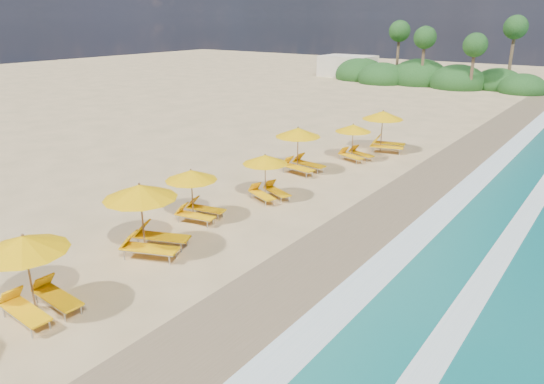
% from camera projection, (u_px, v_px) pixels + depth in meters
% --- Properties ---
extents(ground, '(160.00, 160.00, 0.00)m').
position_uv_depth(ground, '(272.00, 219.00, 20.73)').
color(ground, tan).
rests_on(ground, ground).
extents(wet_sand, '(4.00, 160.00, 0.01)m').
position_uv_depth(wet_sand, '(359.00, 243.00, 18.51)').
color(wet_sand, '#876F50').
rests_on(wet_sand, ground).
extents(surf_foam, '(4.00, 160.00, 0.01)m').
position_uv_depth(surf_foam, '(430.00, 263.00, 17.00)').
color(surf_foam, white).
rests_on(surf_foam, ground).
extents(station_1, '(2.67, 2.48, 2.43)m').
position_uv_depth(station_1, '(32.00, 271.00, 13.73)').
color(station_1, olive).
rests_on(station_1, ground).
extents(station_2, '(3.40, 3.37, 2.61)m').
position_uv_depth(station_2, '(147.00, 214.00, 17.35)').
color(station_2, olive).
rests_on(station_2, ground).
extents(station_3, '(2.63, 2.52, 2.17)m').
position_uv_depth(station_3, '(195.00, 191.00, 20.34)').
color(station_3, olive).
rests_on(station_3, ground).
extents(station_4, '(2.74, 2.71, 2.12)m').
position_uv_depth(station_4, '(267.00, 174.00, 22.65)').
color(station_4, olive).
rests_on(station_4, ground).
extents(station_5, '(2.87, 2.71, 2.47)m').
position_uv_depth(station_5, '(300.00, 147.00, 26.54)').
color(station_5, olive).
rests_on(station_5, ground).
extents(station_6, '(2.72, 2.66, 2.13)m').
position_uv_depth(station_6, '(355.00, 140.00, 28.88)').
color(station_6, olive).
rests_on(station_6, ground).
extents(station_7, '(3.21, 3.11, 2.57)m').
position_uv_depth(station_7, '(385.00, 128.00, 30.71)').
color(station_7, olive).
rests_on(station_7, ground).
extents(treeline, '(25.80, 8.80, 9.74)m').
position_uv_depth(treeline, '(426.00, 77.00, 60.58)').
color(treeline, '#163D14').
rests_on(treeline, ground).
extents(beach_building, '(7.00, 5.00, 2.80)m').
position_uv_depth(beach_building, '(348.00, 66.00, 69.04)').
color(beach_building, beige).
rests_on(beach_building, ground).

